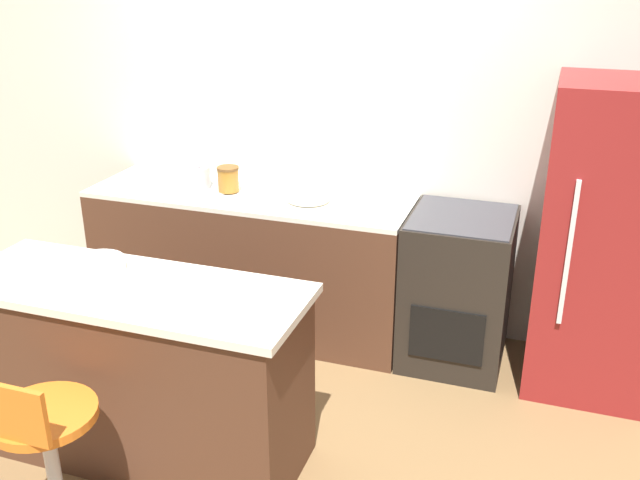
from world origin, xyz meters
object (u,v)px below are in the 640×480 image
kettle (195,174)px  oven_range (457,289)px  refrigerator (604,242)px  mixing_bowl (308,193)px  stool_chair (45,451)px

kettle → oven_range: bearing=0.5°
refrigerator → mixing_bowl: size_ratio=6.57×
oven_range → mixing_bowl: mixing_bowl is taller
mixing_bowl → kettle: bearing=180.0°
kettle → mixing_bowl: 0.76m
oven_range → stool_chair: oven_range is taller
refrigerator → kettle: 2.46m
oven_range → kettle: bearing=-179.5°
oven_range → stool_chair: bearing=-124.6°
stool_chair → kettle: (-0.32, 1.97, 0.58)m
stool_chair → mixing_bowl: (0.44, 1.97, 0.53)m
stool_chair → mixing_bowl: size_ratio=3.21×
oven_range → mixing_bowl: bearing=-179.0°
refrigerator → mixing_bowl: 1.69m
oven_range → mixing_bowl: (-0.93, -0.02, 0.50)m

